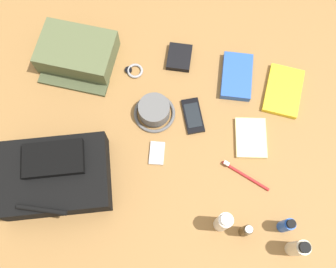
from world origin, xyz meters
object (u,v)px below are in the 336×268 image
Objects in this scene: cologne_bottle at (246,231)px; notepad at (251,138)px; toiletry_pouch at (77,53)px; cell_phone at (193,116)px; paperback_novel at (283,91)px; media_player at (157,153)px; toothpaste_tube at (223,222)px; deodorant_spray at (286,225)px; wristwatch at (134,71)px; bucket_hat at (154,111)px; lotion_bottle at (298,248)px; wallet at (179,57)px; toothbrush at (243,174)px; travel_guidebook at (237,76)px; backpack at (56,175)px.

notepad is at bearing -90.28° from cologne_bottle.
cell_phone is at bearing 159.01° from toiletry_pouch.
media_player is at bearing 34.78° from paperback_novel.
toothpaste_tube is at bearing 110.07° from cell_phone.
cologne_bottle is (0.13, 0.03, -0.00)m from deodorant_spray.
deodorant_spray is 1.58× the size of wristwatch.
cell_phone is (0.22, -0.39, -0.04)m from cologne_bottle.
notepad is (0.13, -0.30, -0.05)m from deodorant_spray.
toiletry_pouch reaches higher than bucket_hat.
deodorant_spray is 0.75× the size of notepad.
toiletry_pouch reaches higher than paperback_novel.
lotion_bottle is (-0.52, 0.42, 0.04)m from bucket_hat.
media_player is at bearing 113.22° from wristwatch.
bucket_hat reaches higher than media_player.
toiletry_pouch is 0.49m from media_player.
media_player is (-0.03, 0.15, -0.02)m from bucket_hat.
cologne_bottle reaches higher than wristwatch.
cologne_bottle is 0.97× the size of wallet.
media_player is at bearing -35.36° from cologne_bottle.
wallet reaches higher than paperback_novel.
toothbrush is at bearing -85.19° from cologne_bottle.
travel_guidebook is at bearing -68.89° from lotion_bottle.
bucket_hat is at bearing 76.01° from wallet.
backpack is 1.39× the size of toiletry_pouch.
toothpaste_tube is 0.56m from paperback_novel.
toiletry_pouch is 0.82m from toothpaste_tube.
toiletry_pouch is at bearing -42.64° from toothpaste_tube.
travel_guidebook is (0.23, -0.60, -0.06)m from lotion_bottle.
lotion_bottle reaches higher than media_player.
media_player is 0.39m from wallet.
lotion_bottle reaches higher than travel_guidebook.
deodorant_spray is 0.72× the size of toothpaste_tube.
travel_guidebook is 0.38m from toothbrush.
cologne_bottle reaches higher than bucket_hat.
notepad is (-0.08, -0.32, -0.07)m from toothpaste_tube.
notepad is (-0.36, 0.05, -0.02)m from bucket_hat.
travel_guidebook is 0.25m from notepad.
cologne_bottle is 0.69m from wallet.
travel_guidebook is (-0.61, -0.00, -0.03)m from toiletry_pouch.
toiletry_pouch is 1.91× the size of bucket_hat.
toothpaste_tube reaches higher than travel_guidebook.
deodorant_spray is at bearing 110.36° from travel_guidebook.
wristwatch is (0.39, 0.03, -0.01)m from travel_guidebook.
travel_guidebook is at bearing -129.35° from cell_phone.
wristwatch is at bearing -57.68° from bucket_hat.
cell_phone reaches higher than media_player.
toothpaste_tube reaches higher than lotion_bottle.
lotion_bottle is at bearing 128.04° from toothbrush.
travel_guidebook reaches higher than media_player.
wallet is (0.22, -0.61, -0.06)m from toothpaste_tube.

